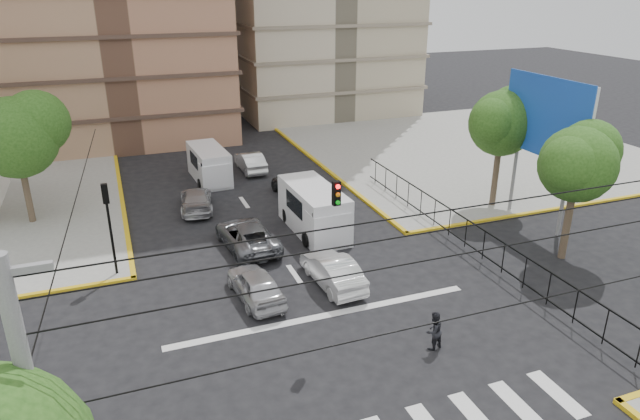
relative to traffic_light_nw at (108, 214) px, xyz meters
name	(u,v)px	position (x,y,z in m)	size (l,w,h in m)	color
ground	(335,331)	(7.80, -7.80, -3.11)	(160.00, 160.00, 0.00)	black
sidewalk_ne	(470,149)	(27.80, 12.20, -3.04)	(26.00, 26.00, 0.15)	gray
stop_line	(324,316)	(7.80, -6.60, -3.11)	(13.00, 0.40, 0.01)	silver
park_fence	(464,249)	(16.80, -3.30, -3.11)	(0.10, 22.50, 1.66)	black
billboard	(547,119)	(22.25, -1.80, 2.89)	(0.36, 6.20, 8.10)	slate
tree_park_a	(579,161)	(20.88, -5.79, 1.90)	(4.41, 3.60, 6.83)	#473828
tree_park_c	(503,120)	(21.89, 1.21, 2.22)	(4.65, 3.80, 7.25)	#473828
tree_tudor	(17,134)	(-4.10, 8.21, 2.11)	(5.39, 4.40, 7.43)	#473828
traffic_light_nw	(108,214)	(0.00, 0.00, 0.00)	(0.28, 0.22, 4.40)	black
traffic_light_hanging	(360,211)	(7.80, -9.84, 2.79)	(18.00, 9.12, 0.92)	black
van_right_lane	(316,212)	(10.37, 1.32, -1.88)	(2.39, 5.69, 2.53)	silver
van_left_lane	(210,166)	(6.62, 11.98, -2.01)	(2.28, 5.16, 2.28)	silver
car_silver_front_left	(256,284)	(5.55, -4.28, -2.42)	(1.64, 4.07, 1.39)	#B3B3B8
car_white_front_right	(332,270)	(9.11, -4.28, -2.40)	(1.50, 4.30, 1.42)	white
car_grey_mid_left	(247,235)	(6.42, 0.79, -2.41)	(2.33, 5.06, 1.41)	slate
car_silver_rear_left	(196,199)	(4.86, 7.03, -2.46)	(1.84, 4.52, 1.31)	#A8A7AC
car_darkgrey_mid_right	(294,185)	(11.06, 7.08, -2.36)	(1.77, 4.40, 1.50)	#232325
car_white_rear_right	(250,162)	(9.75, 13.24, -2.41)	(1.48, 4.24, 1.40)	white
pedestrian_crosswalk	(434,331)	(10.82, -10.11, -2.34)	(0.75, 0.58, 1.54)	black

